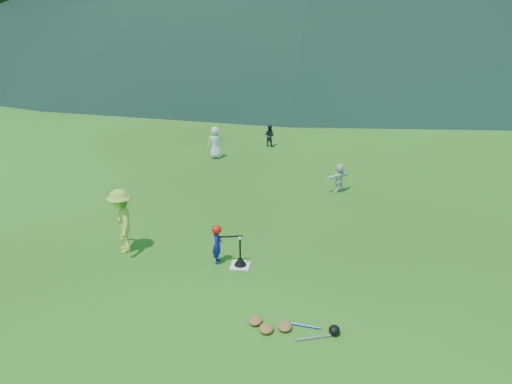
{
  "coord_description": "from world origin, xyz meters",
  "views": [
    {
      "loc": [
        1.94,
        -10.23,
        6.15
      ],
      "look_at": [
        0.0,
        2.5,
        0.9
      ],
      "focal_mm": 35.0,
      "sensor_mm": 36.0,
      "label": 1
    }
  ],
  "objects_px": {
    "adult_coach": "(122,221)",
    "fielder_d": "(339,178)",
    "home_plate": "(240,265)",
    "batting_tee": "(240,261)",
    "fielder_b": "(269,135)",
    "equipment_pile": "(285,326)",
    "fielder_a": "(215,143)",
    "batter_child": "(217,245)"
  },
  "relations": [
    {
      "from": "adult_coach",
      "to": "fielder_d",
      "type": "distance_m",
      "value": 7.24
    },
    {
      "from": "home_plate",
      "to": "batting_tee",
      "type": "xyz_separation_m",
      "value": [
        0.0,
        0.0,
        0.12
      ]
    },
    {
      "from": "fielder_b",
      "to": "equipment_pile",
      "type": "relative_size",
      "value": 0.51
    },
    {
      "from": "fielder_a",
      "to": "fielder_b",
      "type": "height_order",
      "value": "fielder_a"
    },
    {
      "from": "fielder_a",
      "to": "fielder_d",
      "type": "relative_size",
      "value": 1.3
    },
    {
      "from": "batter_child",
      "to": "adult_coach",
      "type": "height_order",
      "value": "adult_coach"
    },
    {
      "from": "batting_tee",
      "to": "fielder_a",
      "type": "bearing_deg",
      "value": 106.94
    },
    {
      "from": "fielder_a",
      "to": "equipment_pile",
      "type": "bearing_deg",
      "value": 88.31
    },
    {
      "from": "adult_coach",
      "to": "equipment_pile",
      "type": "relative_size",
      "value": 0.92
    },
    {
      "from": "home_plate",
      "to": "fielder_a",
      "type": "distance_m",
      "value": 8.36
    },
    {
      "from": "adult_coach",
      "to": "equipment_pile",
      "type": "height_order",
      "value": "adult_coach"
    },
    {
      "from": "home_plate",
      "to": "adult_coach",
      "type": "xyz_separation_m",
      "value": [
        -3.03,
        0.3,
        0.82
      ]
    },
    {
      "from": "home_plate",
      "to": "batter_child",
      "type": "distance_m",
      "value": 0.75
    },
    {
      "from": "home_plate",
      "to": "fielder_a",
      "type": "bearing_deg",
      "value": 106.94
    },
    {
      "from": "batter_child",
      "to": "fielder_b",
      "type": "distance_m",
      "value": 9.77
    },
    {
      "from": "batting_tee",
      "to": "fielder_d",
      "type": "bearing_deg",
      "value": 65.64
    },
    {
      "from": "batting_tee",
      "to": "adult_coach",
      "type": "bearing_deg",
      "value": 174.41
    },
    {
      "from": "equipment_pile",
      "to": "home_plate",
      "type": "bearing_deg",
      "value": 119.94
    },
    {
      "from": "batter_child",
      "to": "equipment_pile",
      "type": "relative_size",
      "value": 0.53
    },
    {
      "from": "home_plate",
      "to": "batter_child",
      "type": "relative_size",
      "value": 0.47
    },
    {
      "from": "fielder_a",
      "to": "fielder_d",
      "type": "bearing_deg",
      "value": 127.54
    },
    {
      "from": "adult_coach",
      "to": "fielder_a",
      "type": "distance_m",
      "value": 7.7
    },
    {
      "from": "fielder_b",
      "to": "fielder_d",
      "type": "xyz_separation_m",
      "value": [
        2.88,
        -4.71,
        0.02
      ]
    },
    {
      "from": "batting_tee",
      "to": "fielder_b",
      "type": "bearing_deg",
      "value": 93.19
    },
    {
      "from": "fielder_b",
      "to": "fielder_d",
      "type": "bearing_deg",
      "value": 142.87
    },
    {
      "from": "home_plate",
      "to": "batter_child",
      "type": "xyz_separation_m",
      "value": [
        -0.57,
        0.08,
        0.47
      ]
    },
    {
      "from": "fielder_a",
      "to": "equipment_pile",
      "type": "relative_size",
      "value": 0.69
    },
    {
      "from": "adult_coach",
      "to": "fielder_d",
      "type": "bearing_deg",
      "value": 105.38
    },
    {
      "from": "batter_child",
      "to": "equipment_pile",
      "type": "xyz_separation_m",
      "value": [
        1.87,
        -2.33,
        -0.41
      ]
    },
    {
      "from": "batter_child",
      "to": "adult_coach",
      "type": "relative_size",
      "value": 0.58
    },
    {
      "from": "home_plate",
      "to": "fielder_d",
      "type": "bearing_deg",
      "value": 65.64
    },
    {
      "from": "batter_child",
      "to": "batting_tee",
      "type": "distance_m",
      "value": 0.68
    },
    {
      "from": "adult_coach",
      "to": "fielder_d",
      "type": "xyz_separation_m",
      "value": [
        5.36,
        4.85,
        -0.35
      ]
    },
    {
      "from": "fielder_b",
      "to": "fielder_a",
      "type": "bearing_deg",
      "value": 66.44
    },
    {
      "from": "batting_tee",
      "to": "equipment_pile",
      "type": "bearing_deg",
      "value": -60.06
    },
    {
      "from": "batter_child",
      "to": "fielder_b",
      "type": "bearing_deg",
      "value": -10.86
    },
    {
      "from": "batting_tee",
      "to": "home_plate",
      "type": "bearing_deg",
      "value": 0.0
    },
    {
      "from": "adult_coach",
      "to": "equipment_pile",
      "type": "bearing_deg",
      "value": 32.83
    },
    {
      "from": "adult_coach",
      "to": "fielder_a",
      "type": "bearing_deg",
      "value": 148.77
    },
    {
      "from": "batter_child",
      "to": "adult_coach",
      "type": "distance_m",
      "value": 2.49
    },
    {
      "from": "equipment_pile",
      "to": "fielder_a",
      "type": "bearing_deg",
      "value": 110.01
    },
    {
      "from": "home_plate",
      "to": "adult_coach",
      "type": "height_order",
      "value": "adult_coach"
    }
  ]
}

